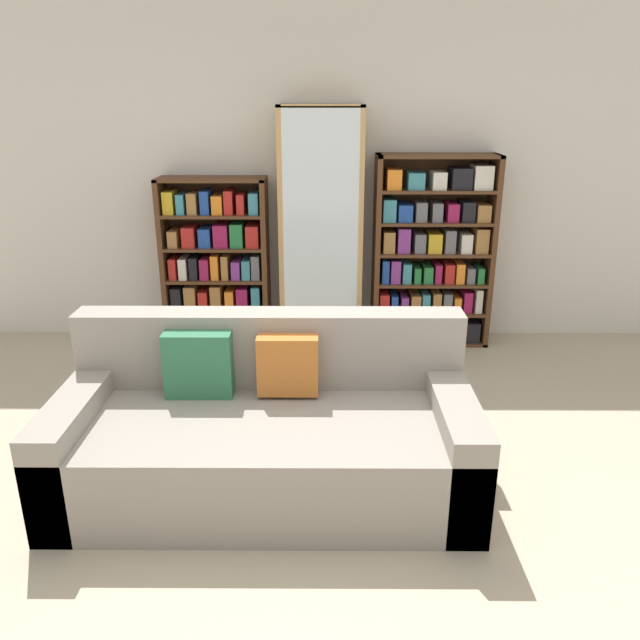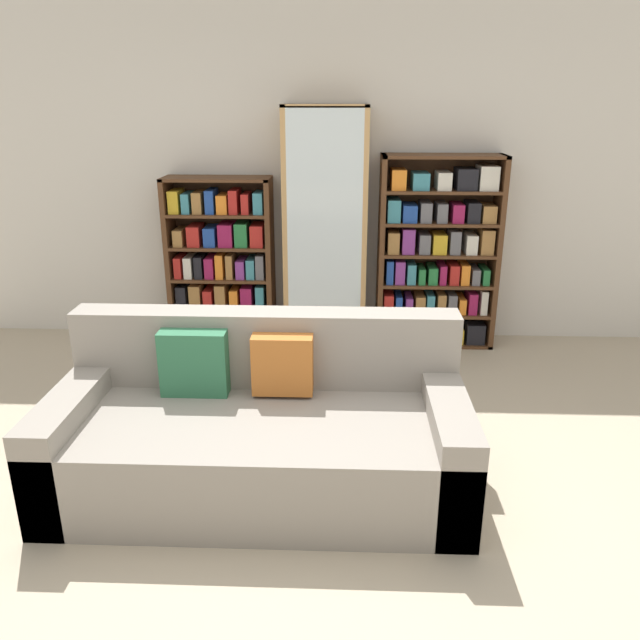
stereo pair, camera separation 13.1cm
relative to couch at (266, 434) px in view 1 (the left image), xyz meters
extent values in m
plane|color=tan|center=(0.24, -0.36, -0.30)|extent=(16.00, 16.00, 0.00)
cube|color=beige|center=(0.24, 2.31, 1.05)|extent=(6.38, 0.06, 2.70)
cube|color=gray|center=(0.00, -0.06, -0.08)|extent=(2.12, 0.96, 0.44)
cube|color=gray|center=(0.00, 0.32, 0.36)|extent=(2.12, 0.20, 0.42)
cube|color=gray|center=(-0.95, -0.06, -0.02)|extent=(0.20, 0.96, 0.56)
cube|color=gray|center=(0.96, -0.06, -0.02)|extent=(0.20, 0.96, 0.56)
cube|color=#2D6B47|center=(-0.37, 0.16, 0.32)|extent=(0.36, 0.12, 0.36)
cube|color=#B76628|center=(0.11, 0.16, 0.32)|extent=(0.32, 0.12, 0.32)
cube|color=#4C2D19|center=(-1.00, 2.10, 0.39)|extent=(0.04, 0.32, 1.37)
cube|color=#4C2D19|center=(-0.18, 2.10, 0.39)|extent=(0.04, 0.32, 1.37)
cube|color=#4C2D19|center=(-0.59, 2.10, 1.06)|extent=(0.86, 0.32, 0.02)
cube|color=#4C2D19|center=(-0.59, 2.10, -0.29)|extent=(0.86, 0.32, 0.02)
cube|color=#4C2D19|center=(-0.59, 2.25, 0.39)|extent=(0.86, 0.01, 1.37)
cube|color=#4C2D19|center=(-0.59, 2.10, -0.01)|extent=(0.78, 0.32, 0.02)
cube|color=#4C2D19|center=(-0.59, 2.10, 0.26)|extent=(0.78, 0.32, 0.02)
cube|color=#4C2D19|center=(-0.59, 2.10, 0.52)|extent=(0.78, 0.32, 0.02)
cube|color=#4C2D19|center=(-0.59, 2.10, 0.78)|extent=(0.78, 0.32, 0.02)
cube|color=#AD231E|center=(-0.91, 2.09, -0.17)|extent=(0.08, 0.24, 0.20)
cube|color=orange|center=(-0.80, 2.09, -0.18)|extent=(0.09, 0.24, 0.19)
cube|color=#AD231E|center=(-0.69, 2.09, -0.17)|extent=(0.08, 0.24, 0.20)
cube|color=#8E1947|center=(-0.58, 2.09, -0.17)|extent=(0.08, 0.24, 0.21)
cube|color=#1E4293|center=(-0.48, 2.09, -0.18)|extent=(0.07, 0.24, 0.19)
cube|color=teal|center=(-0.37, 2.09, -0.17)|extent=(0.09, 0.24, 0.21)
cube|color=#237038|center=(-0.26, 2.09, -0.17)|extent=(0.08, 0.24, 0.20)
cube|color=black|center=(-0.91, 2.09, 0.10)|extent=(0.08, 0.24, 0.19)
cube|color=olive|center=(-0.80, 2.09, 0.10)|extent=(0.09, 0.24, 0.20)
cube|color=#AD231E|center=(-0.69, 2.09, 0.08)|extent=(0.07, 0.24, 0.16)
cube|color=olive|center=(-0.59, 2.09, 0.11)|extent=(0.08, 0.24, 0.21)
cube|color=orange|center=(-0.48, 2.09, 0.09)|extent=(0.07, 0.24, 0.17)
cube|color=#8E1947|center=(-0.37, 2.09, 0.10)|extent=(0.09, 0.24, 0.19)
cube|color=teal|center=(-0.26, 2.09, 0.10)|extent=(0.07, 0.24, 0.20)
cube|color=#AD231E|center=(-0.92, 2.09, 0.35)|extent=(0.06, 0.24, 0.17)
cube|color=beige|center=(-0.84, 2.09, 0.35)|extent=(0.06, 0.24, 0.17)
cube|color=black|center=(-0.75, 2.09, 0.36)|extent=(0.06, 0.24, 0.18)
cube|color=#8E1947|center=(-0.67, 2.09, 0.35)|extent=(0.07, 0.24, 0.17)
cube|color=orange|center=(-0.58, 2.09, 0.37)|extent=(0.06, 0.24, 0.20)
cube|color=olive|center=(-0.50, 2.09, 0.37)|extent=(0.05, 0.24, 0.20)
cube|color=#7A3384|center=(-0.41, 2.09, 0.34)|extent=(0.07, 0.24, 0.15)
cube|color=teal|center=(-0.33, 2.09, 0.35)|extent=(0.07, 0.24, 0.16)
cube|color=#5B5B60|center=(-0.25, 2.09, 0.37)|extent=(0.07, 0.24, 0.20)
cube|color=olive|center=(-0.90, 2.09, 0.60)|extent=(0.08, 0.24, 0.13)
cube|color=#AD231E|center=(-0.78, 2.09, 0.61)|extent=(0.10, 0.24, 0.16)
cube|color=#1E4293|center=(-0.65, 2.09, 0.61)|extent=(0.09, 0.24, 0.15)
cube|color=#8E1947|center=(-0.52, 2.09, 0.62)|extent=(0.11, 0.24, 0.18)
cube|color=#237038|center=(-0.39, 2.09, 0.63)|extent=(0.10, 0.24, 0.19)
cube|color=#AD231E|center=(-0.27, 2.09, 0.62)|extent=(0.10, 0.24, 0.17)
cube|color=gold|center=(-0.92, 2.09, 0.89)|extent=(0.08, 0.24, 0.18)
cube|color=teal|center=(-0.82, 2.09, 0.87)|extent=(0.06, 0.24, 0.16)
cube|color=olive|center=(-0.73, 2.09, 0.88)|extent=(0.07, 0.24, 0.17)
cube|color=#1E4293|center=(-0.63, 2.09, 0.89)|extent=(0.07, 0.24, 0.18)
cube|color=orange|center=(-0.53, 2.09, 0.87)|extent=(0.08, 0.24, 0.15)
cube|color=#AD231E|center=(-0.44, 2.09, 0.89)|extent=(0.07, 0.24, 0.19)
cube|color=#AD231E|center=(-0.35, 2.09, 0.87)|extent=(0.06, 0.24, 0.16)
cube|color=teal|center=(-0.25, 2.09, 0.88)|extent=(0.07, 0.24, 0.17)
cube|color=tan|center=(-0.03, 2.08, 0.66)|extent=(0.04, 0.36, 1.92)
cube|color=tan|center=(0.59, 2.08, 0.66)|extent=(0.04, 0.36, 1.92)
cube|color=tan|center=(0.28, 2.08, 1.61)|extent=(0.66, 0.36, 0.02)
cube|color=tan|center=(0.28, 2.08, -0.29)|extent=(0.66, 0.36, 0.02)
cube|color=tan|center=(0.28, 2.25, 0.66)|extent=(0.66, 0.01, 1.92)
cube|color=silver|center=(0.28, 1.90, 0.66)|extent=(0.58, 0.01, 1.89)
cube|color=tan|center=(0.28, 2.08, 0.10)|extent=(0.58, 0.32, 0.02)
cube|color=tan|center=(0.28, 2.08, 0.47)|extent=(0.58, 0.32, 0.02)
cube|color=tan|center=(0.28, 2.08, 0.85)|extent=(0.58, 0.32, 0.02)
cube|color=tan|center=(0.28, 2.08, 1.22)|extent=(0.58, 0.32, 0.02)
cylinder|color=silver|center=(0.05, 2.09, -0.24)|extent=(0.01, 0.01, 0.07)
cone|color=silver|center=(0.05, 2.09, -0.17)|extent=(0.06, 0.06, 0.08)
cylinder|color=silver|center=(0.14, 2.07, -0.24)|extent=(0.01, 0.01, 0.07)
cone|color=silver|center=(0.14, 2.07, -0.17)|extent=(0.06, 0.06, 0.08)
cylinder|color=silver|center=(0.23, 2.06, -0.24)|extent=(0.01, 0.01, 0.07)
cone|color=silver|center=(0.23, 2.06, -0.17)|extent=(0.06, 0.06, 0.08)
cylinder|color=silver|center=(0.32, 2.06, -0.24)|extent=(0.01, 0.01, 0.07)
cone|color=silver|center=(0.32, 2.06, -0.17)|extent=(0.06, 0.06, 0.08)
cylinder|color=silver|center=(0.41, 2.06, -0.24)|extent=(0.01, 0.01, 0.07)
cone|color=silver|center=(0.41, 2.06, -0.17)|extent=(0.06, 0.06, 0.08)
cylinder|color=silver|center=(0.50, 2.06, -0.24)|extent=(0.01, 0.01, 0.07)
cone|color=silver|center=(0.50, 2.06, -0.17)|extent=(0.06, 0.06, 0.08)
cylinder|color=silver|center=(0.07, 2.07, 0.15)|extent=(0.01, 0.01, 0.07)
cone|color=silver|center=(0.07, 2.07, 0.23)|extent=(0.09, 0.09, 0.09)
cylinder|color=silver|center=(0.21, 2.08, 0.15)|extent=(0.01, 0.01, 0.07)
cone|color=silver|center=(0.21, 2.08, 0.23)|extent=(0.09, 0.09, 0.09)
cylinder|color=silver|center=(0.34, 2.07, 0.15)|extent=(0.01, 0.01, 0.07)
cone|color=silver|center=(0.34, 2.07, 0.23)|extent=(0.09, 0.09, 0.09)
cylinder|color=silver|center=(0.48, 2.07, 0.15)|extent=(0.01, 0.01, 0.07)
cone|color=silver|center=(0.48, 2.07, 0.23)|extent=(0.09, 0.09, 0.09)
cylinder|color=silver|center=(0.06, 2.07, 0.52)|extent=(0.01, 0.01, 0.07)
cone|color=silver|center=(0.06, 2.07, 0.60)|extent=(0.08, 0.08, 0.09)
cylinder|color=silver|center=(0.17, 2.07, 0.52)|extent=(0.01, 0.01, 0.07)
cone|color=silver|center=(0.17, 2.07, 0.60)|extent=(0.08, 0.08, 0.09)
cylinder|color=silver|center=(0.28, 2.09, 0.52)|extent=(0.01, 0.01, 0.07)
cone|color=silver|center=(0.28, 2.09, 0.60)|extent=(0.08, 0.08, 0.09)
cylinder|color=silver|center=(0.38, 2.07, 0.52)|extent=(0.01, 0.01, 0.07)
cone|color=silver|center=(0.38, 2.07, 0.60)|extent=(0.08, 0.08, 0.09)
cylinder|color=silver|center=(0.49, 2.08, 0.52)|extent=(0.01, 0.01, 0.07)
cone|color=silver|center=(0.49, 2.08, 0.60)|extent=(0.08, 0.08, 0.09)
cylinder|color=silver|center=(0.05, 2.08, 0.90)|extent=(0.01, 0.01, 0.07)
cone|color=silver|center=(0.05, 2.08, 0.98)|extent=(0.06, 0.06, 0.09)
cylinder|color=silver|center=(0.14, 2.08, 0.90)|extent=(0.01, 0.01, 0.07)
cone|color=silver|center=(0.14, 2.08, 0.98)|extent=(0.06, 0.06, 0.09)
cylinder|color=silver|center=(0.23, 2.06, 0.90)|extent=(0.01, 0.01, 0.07)
cone|color=silver|center=(0.23, 2.06, 0.98)|extent=(0.06, 0.06, 0.09)
cylinder|color=silver|center=(0.32, 2.06, 0.90)|extent=(0.01, 0.01, 0.07)
cone|color=silver|center=(0.32, 2.06, 0.98)|extent=(0.06, 0.06, 0.09)
cylinder|color=silver|center=(0.41, 2.09, 0.90)|extent=(0.01, 0.01, 0.07)
cone|color=silver|center=(0.41, 2.09, 0.98)|extent=(0.06, 0.06, 0.09)
cylinder|color=silver|center=(0.50, 2.09, 0.90)|extent=(0.01, 0.01, 0.07)
cone|color=silver|center=(0.50, 2.09, 0.98)|extent=(0.06, 0.06, 0.09)
cylinder|color=silver|center=(0.07, 2.06, 1.27)|extent=(0.01, 0.01, 0.08)
cone|color=silver|center=(0.07, 2.06, 1.37)|extent=(0.09, 0.09, 0.10)
cylinder|color=silver|center=(0.21, 2.07, 1.27)|extent=(0.01, 0.01, 0.08)
cone|color=silver|center=(0.21, 2.07, 1.37)|extent=(0.09, 0.09, 0.10)
cylinder|color=silver|center=(0.34, 2.06, 1.27)|extent=(0.01, 0.01, 0.08)
cone|color=silver|center=(0.34, 2.06, 1.37)|extent=(0.09, 0.09, 0.10)
cylinder|color=silver|center=(0.48, 2.09, 1.27)|extent=(0.01, 0.01, 0.08)
cone|color=silver|center=(0.48, 2.09, 1.37)|extent=(0.09, 0.09, 0.10)
cube|color=#4C2D19|center=(0.73, 2.10, 0.48)|extent=(0.04, 0.32, 1.55)
cube|color=#4C2D19|center=(1.65, 2.10, 0.48)|extent=(0.04, 0.32, 1.55)
cube|color=#4C2D19|center=(1.19, 2.10, 1.24)|extent=(0.96, 0.32, 0.02)
cube|color=#4C2D19|center=(1.19, 2.10, -0.29)|extent=(0.96, 0.32, 0.02)
cube|color=#4C2D19|center=(1.19, 2.25, 0.48)|extent=(0.96, 0.01, 1.55)
cube|color=#4C2D19|center=(1.19, 2.10, -0.02)|extent=(0.88, 0.32, 0.02)
cube|color=#4C2D19|center=(1.19, 2.10, 0.23)|extent=(0.88, 0.32, 0.02)
cube|color=#4C2D19|center=(1.19, 2.10, 0.48)|extent=(0.88, 0.32, 0.02)
cube|color=#4C2D19|center=(1.19, 2.10, 0.73)|extent=(0.88, 0.32, 0.02)
cube|color=#4C2D19|center=(1.19, 2.10, 0.98)|extent=(0.88, 0.32, 0.02)
cube|color=olive|center=(0.85, 2.09, -0.18)|extent=(0.14, 0.24, 0.19)
cube|color=black|center=(1.02, 2.09, -0.18)|extent=(0.11, 0.24, 0.18)
cube|color=gold|center=(1.19, 2.09, -0.18)|extent=(0.11, 0.24, 0.19)
cube|color=gold|center=(1.36, 2.09, -0.21)|extent=(0.13, 0.24, 0.13)
cube|color=black|center=(1.53, 2.09, -0.19)|extent=(0.15, 0.24, 0.17)
cube|color=#AD231E|center=(0.80, 2.09, 0.07)|extent=(0.08, 0.24, 0.16)
cube|color=#1E4293|center=(0.88, 2.09, 0.06)|extent=(0.05, 0.24, 0.14)
cube|color=#7A3384|center=(0.97, 2.09, 0.05)|extent=(0.06, 0.24, 0.13)
cube|color=olive|center=(1.06, 2.09, 0.06)|extent=(0.08, 0.24, 0.14)
cube|color=teal|center=(1.14, 2.09, 0.07)|extent=(0.06, 0.24, 0.16)
cube|color=olive|center=(1.23, 2.09, 0.07)|extent=(0.07, 0.24, 0.16)
cube|color=#5B5B60|center=(1.32, 2.09, 0.07)|extent=(0.07, 0.24, 0.16)
cube|color=orange|center=(1.40, 2.09, 0.05)|extent=(0.06, 0.24, 0.13)
cube|color=#8E1947|center=(1.48, 2.09, 0.08)|extent=(0.07, 0.24, 0.17)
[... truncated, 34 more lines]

